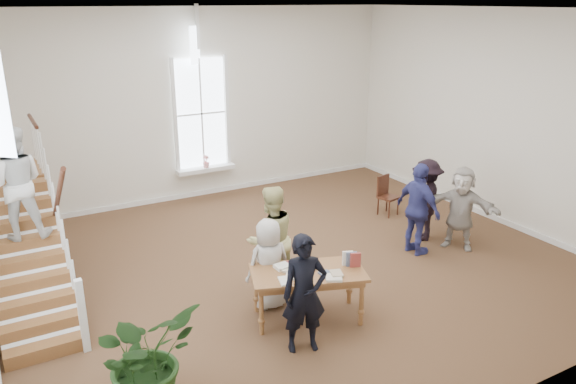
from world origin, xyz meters
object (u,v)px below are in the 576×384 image
elderly_woman (269,264)px  floor_plant (146,358)px  library_table (308,276)px  woman_cluster_b (426,200)px  person_yellow (271,239)px  woman_cluster_c (461,208)px  woman_cluster_a (418,209)px  police_officer (304,294)px  side_chair (386,193)px

elderly_woman → floor_plant: 2.68m
library_table → woman_cluster_b: bearing=41.1°
elderly_woman → person_yellow: size_ratio=0.81×
woman_cluster_b → person_yellow: bearing=-36.3°
elderly_woman → woman_cluster_c: bearing=-176.7°
elderly_woman → woman_cluster_c: 4.28m
person_yellow → woman_cluster_a: size_ratio=1.02×
person_yellow → floor_plant: bearing=27.7°
woman_cluster_a → woman_cluster_c: size_ratio=1.09×
elderly_woman → person_yellow: bearing=-120.2°
library_table → floor_plant: bearing=-144.7°
police_officer → library_table: bearing=72.0°
police_officer → woman_cluster_a: woman_cluster_a is taller
person_yellow → woman_cluster_b: 3.70m
police_officer → person_yellow: size_ratio=0.94×
library_table → woman_cluster_c: (3.93, 0.79, 0.11)m
elderly_woman → woman_cluster_b: bearing=-167.3°
library_table → elderly_woman: bearing=139.5°
woman_cluster_a → woman_cluster_b: woman_cluster_a is taller
person_yellow → woman_cluster_a: 3.08m
person_yellow → woman_cluster_a: (3.08, -0.11, -0.01)m
woman_cluster_b → floor_plant: (-6.30, -2.20, -0.17)m
floor_plant → side_chair: size_ratio=1.48×
police_officer → floor_plant: size_ratio=1.28×
police_officer → side_chair: police_officer is taller
library_table → elderly_woman: 0.69m
person_yellow → woman_cluster_b: size_ratio=1.09×
person_yellow → side_chair: person_yellow is taller
library_table → woman_cluster_b: (3.63, 1.44, 0.13)m
floor_plant → side_chair: floor_plant is taller
elderly_woman → person_yellow: (0.30, 0.50, 0.17)m
police_officer → woman_cluster_b: size_ratio=1.03×
woman_cluster_b → side_chair: (0.20, 1.48, -0.34)m
person_yellow → woman_cluster_c: (3.98, -0.31, -0.09)m
floor_plant → woman_cluster_c: bearing=13.2°
library_table → woman_cluster_b: size_ratio=1.13×
woman_cluster_a → floor_plant: woman_cluster_a is taller
library_table → side_chair: side_chair is taller
woman_cluster_b → woman_cluster_a: bearing=-4.8°
woman_cluster_a → library_table: bearing=104.9°
elderly_woman → woman_cluster_a: (3.38, 0.39, 0.16)m
police_officer → woman_cluster_c: bearing=34.6°
police_officer → person_yellow: person_yellow is taller
woman_cluster_b → side_chair: bearing=-139.4°
library_table → police_officer: bearing=-104.9°
woman_cluster_b → police_officer: bearing=-14.5°
police_officer → person_yellow: (0.40, 1.75, 0.05)m
police_officer → elderly_woman: 1.26m
elderly_woman → woman_cluster_c: size_ratio=0.90×
woman_cluster_c → person_yellow: bearing=-128.9°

